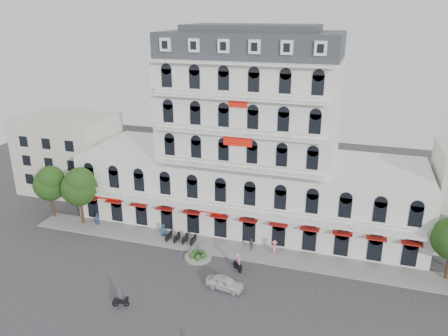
# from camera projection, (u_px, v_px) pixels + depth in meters

# --- Properties ---
(ground) EXTENTS (120.00, 120.00, 0.00)m
(ground) POSITION_uv_depth(u_px,v_px,m) (205.00, 292.00, 44.93)
(ground) COLOR #38383A
(ground) RESTS_ON ground
(sidewalk) EXTENTS (53.00, 4.00, 0.16)m
(sidewalk) POSITION_uv_depth(u_px,v_px,m) (230.00, 249.00, 52.98)
(sidewalk) COLOR gray
(sidewalk) RESTS_ON ground
(main_building) EXTENTS (45.00, 15.00, 25.80)m
(main_building) POSITION_uv_depth(u_px,v_px,m) (250.00, 150.00, 57.69)
(main_building) COLOR silver
(main_building) RESTS_ON ground
(flank_building_west) EXTENTS (14.00, 10.00, 12.00)m
(flank_building_west) POSITION_uv_depth(u_px,v_px,m) (70.00, 153.00, 69.33)
(flank_building_west) COLOR beige
(flank_building_west) RESTS_ON ground
(traffic_island) EXTENTS (3.20, 3.20, 1.60)m
(traffic_island) POSITION_uv_depth(u_px,v_px,m) (198.00, 256.00, 51.08)
(traffic_island) COLOR gray
(traffic_island) RESTS_ON ground
(parked_scooter_row) EXTENTS (4.40, 1.80, 1.10)m
(parked_scooter_row) POSITION_uv_depth(u_px,v_px,m) (181.00, 242.00, 54.62)
(parked_scooter_row) COLOR black
(parked_scooter_row) RESTS_ON ground
(tree_west_outer) EXTENTS (4.50, 4.48, 7.76)m
(tree_west_outer) POSITION_uv_depth(u_px,v_px,m) (50.00, 182.00, 59.41)
(tree_west_outer) COLOR #382314
(tree_west_outer) RESTS_ON ground
(tree_west_inner) EXTENTS (4.76, 4.76, 8.25)m
(tree_west_inner) POSITION_uv_depth(u_px,v_px,m) (79.00, 185.00, 57.44)
(tree_west_inner) COLOR #382314
(tree_west_inner) RESTS_ON ground
(parked_car) EXTENTS (4.20, 2.16, 1.37)m
(parked_car) POSITION_uv_depth(u_px,v_px,m) (225.00, 283.00, 45.34)
(parked_car) COLOR silver
(parked_car) RESTS_ON ground
(rider_west) EXTENTS (1.66, 0.79, 2.01)m
(rider_west) POSITION_uv_depth(u_px,v_px,m) (120.00, 299.00, 42.54)
(rider_west) COLOR black
(rider_west) RESTS_ON ground
(rider_center) EXTENTS (1.31, 1.31, 2.16)m
(rider_center) POSITION_uv_depth(u_px,v_px,m) (238.00, 261.00, 48.35)
(rider_center) COLOR black
(rider_center) RESTS_ON ground
(pedestrian_left) EXTENTS (0.97, 0.75, 1.77)m
(pedestrian_left) POSITION_uv_depth(u_px,v_px,m) (163.00, 230.00, 55.72)
(pedestrian_left) COLOR navy
(pedestrian_left) RESTS_ON ground
(pedestrian_mid) EXTENTS (0.97, 0.84, 1.57)m
(pedestrian_mid) POSITION_uv_depth(u_px,v_px,m) (251.00, 245.00, 52.47)
(pedestrian_mid) COLOR #59575F
(pedestrian_mid) RESTS_ON ground
(pedestrian_right) EXTENTS (1.26, 0.84, 1.83)m
(pedestrian_right) POSITION_uv_depth(u_px,v_px,m) (274.00, 248.00, 51.63)
(pedestrian_right) COLOR pink
(pedestrian_right) RESTS_ON ground
(pedestrian_far) EXTENTS (0.82, 0.74, 1.87)m
(pedestrian_far) POSITION_uv_depth(u_px,v_px,m) (97.00, 220.00, 58.44)
(pedestrian_far) COLOR navy
(pedestrian_far) RESTS_ON ground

